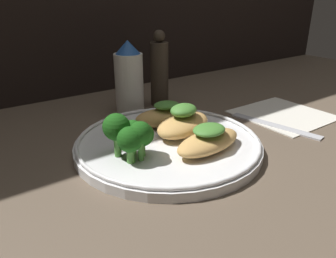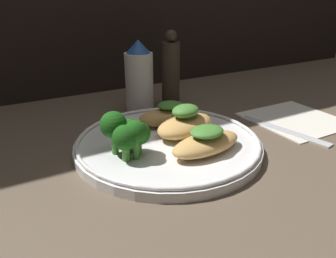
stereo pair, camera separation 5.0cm
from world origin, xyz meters
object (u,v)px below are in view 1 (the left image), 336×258
Objects in this scene: plate at (168,143)px; pepper_grinder at (159,72)px; sauce_bottle at (129,78)px; broccoli_bunch at (131,134)px.

plate is 1.84× the size of pepper_grinder.
sauce_bottle is (3.89, 18.77, 5.81)cm from plate.
pepper_grinder reaches higher than plate.
plate is 4.48× the size of broccoli_bunch.
plate is 20.03cm from sauce_bottle.
plate is at bearing 12.51° from broccoli_bunch.
sauce_bottle reaches higher than plate.
pepper_grinder is (18.50, 20.40, 2.08)cm from broccoli_bunch.
pepper_grinder is at bearing 47.79° from broccoli_bunch.
sauce_bottle reaches higher than broccoli_bunch.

